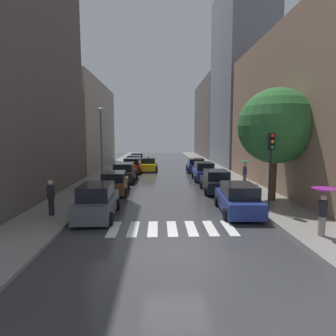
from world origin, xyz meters
name	(u,v)px	position (x,y,z in m)	size (l,w,h in m)	color
ground_plane	(164,171)	(0.00, 24.00, -0.02)	(28.00, 72.00, 0.04)	#373739
sidewalk_left	(111,170)	(-6.50, 24.00, 0.07)	(3.00, 72.00, 0.15)	gray
sidewalk_right	(216,170)	(6.50, 24.00, 0.07)	(3.00, 72.00, 0.15)	gray
crosswalk_stripes	(172,228)	(0.00, 2.55, 0.01)	(5.85, 2.20, 0.01)	silver
building_left_mid	(81,126)	(-11.00, 28.00, 5.58)	(6.00, 18.38, 11.16)	#9E9384
building_right_near	(306,111)	(11.00, 11.98, 6.22)	(6.00, 21.30, 12.43)	#8C6B56
building_right_mid	(240,78)	(11.00, 30.63, 12.48)	(6.00, 13.63, 24.95)	slate
building_right_far	(215,120)	(11.00, 47.80, 7.54)	(6.00, 20.15, 15.08)	#564C47
parked_car_left_nearest	(97,202)	(-3.88, 4.50, 0.84)	(2.08, 4.40, 1.81)	#474C51
parked_car_left_second	(114,183)	(-3.95, 10.82, 0.76)	(2.16, 4.40, 1.62)	brown
parked_car_left_third	(125,173)	(-3.86, 16.36, 0.81)	(2.22, 4.66, 1.74)	black
parked_car_left_fourth	(132,166)	(-3.71, 22.48, 0.80)	(2.16, 4.39, 1.71)	maroon
parked_car_left_fifth	(134,162)	(-3.94, 28.08, 0.76)	(2.14, 4.74, 1.62)	navy
parked_car_left_sixth	(137,159)	(-3.95, 33.38, 0.75)	(2.12, 4.12, 1.59)	#0C4C2D
parked_car_right_nearest	(238,199)	(3.82, 5.11, 0.78)	(2.29, 4.67, 1.66)	navy
parked_car_right_second	(216,182)	(3.77, 11.02, 0.79)	(2.16, 4.22, 1.69)	black
parked_car_right_third	(204,172)	(3.74, 16.67, 0.82)	(2.11, 4.35, 1.76)	navy
parked_car_right_fourth	(196,166)	(3.81, 22.98, 0.75)	(2.25, 4.09, 1.60)	navy
taxi_midroad	(149,165)	(-1.86, 24.16, 0.76)	(2.16, 4.56, 1.81)	yellow
pedestrian_foreground	(323,202)	(6.19, 1.03, 1.60)	(0.97, 0.97, 2.02)	gray
pedestrian_near_tree	(51,197)	(-6.26, 4.46, 1.14)	(0.36, 0.36, 1.87)	black
pedestrian_by_kerb	(245,167)	(6.87, 13.85, 1.56)	(0.97, 0.97, 1.95)	brown
street_tree_right	(276,126)	(6.75, 7.46, 4.90)	(4.72, 4.72, 7.12)	#513823
traffic_light_right_corner	(271,155)	(5.45, 4.83, 3.29)	(0.30, 0.42, 4.30)	black
lamp_post_left	(101,140)	(-5.55, 14.27, 3.93)	(0.60, 0.28, 6.51)	#595B60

